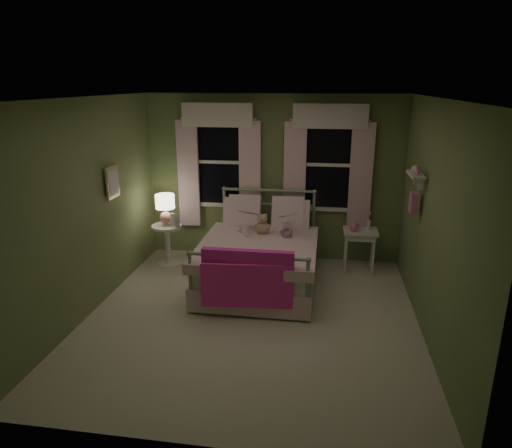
% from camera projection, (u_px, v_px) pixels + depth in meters
% --- Properties ---
extents(room_shell, '(4.20, 4.20, 4.20)m').
position_uv_depth(room_shell, '(251.00, 216.00, 5.20)').
color(room_shell, beige).
rests_on(room_shell, ground).
extents(bed, '(1.58, 2.04, 1.18)m').
position_uv_depth(bed, '(260.00, 258.00, 6.42)').
color(bed, white).
rests_on(bed, ground).
extents(pink_throw, '(1.10, 0.19, 0.71)m').
position_uv_depth(pink_throw, '(247.00, 272.00, 5.39)').
color(pink_throw, '#DE2BA1').
rests_on(pink_throw, bed).
extents(child_left, '(0.32, 0.25, 0.77)m').
position_uv_depth(child_left, '(245.00, 211.00, 6.69)').
color(child_left, '#F7D1DD').
rests_on(child_left, bed).
extents(child_right, '(0.39, 0.33, 0.69)m').
position_uv_depth(child_right, '(283.00, 215.00, 6.62)').
color(child_right, '#F7D1DD').
rests_on(child_right, bed).
extents(book_left, '(0.23, 0.18, 0.26)m').
position_uv_depth(book_left, '(242.00, 215.00, 6.45)').
color(book_left, beige).
rests_on(book_left, child_left).
extents(book_right, '(0.23, 0.19, 0.26)m').
position_uv_depth(book_right, '(281.00, 219.00, 6.38)').
color(book_right, beige).
rests_on(book_right, child_right).
extents(teddy_bear, '(0.24, 0.20, 0.32)m').
position_uv_depth(teddy_bear, '(262.00, 225.00, 6.55)').
color(teddy_bear, tan).
rests_on(teddy_bear, bed).
extents(nightstand_left, '(0.46, 0.46, 0.65)m').
position_uv_depth(nightstand_left, '(167.00, 239.00, 7.09)').
color(nightstand_left, white).
rests_on(nightstand_left, ground).
extents(table_lamp, '(0.29, 0.29, 0.46)m').
position_uv_depth(table_lamp, '(165.00, 206.00, 6.93)').
color(table_lamp, '#D98084').
rests_on(table_lamp, nightstand_left).
extents(book_nightstand, '(0.22, 0.26, 0.02)m').
position_uv_depth(book_nightstand, '(171.00, 227.00, 6.93)').
color(book_nightstand, beige).
rests_on(book_nightstand, nightstand_left).
extents(nightstand_right, '(0.50, 0.40, 0.64)m').
position_uv_depth(nightstand_right, '(360.00, 236.00, 6.83)').
color(nightstand_right, white).
rests_on(nightstand_right, ground).
extents(pink_toy, '(0.14, 0.19, 0.14)m').
position_uv_depth(pink_toy, '(354.00, 226.00, 6.79)').
color(pink_toy, pink).
rests_on(pink_toy, nightstand_right).
extents(bud_vase, '(0.06, 0.06, 0.28)m').
position_uv_depth(bud_vase, '(369.00, 220.00, 6.78)').
color(bud_vase, white).
rests_on(bud_vase, nightstand_right).
extents(window_left, '(1.34, 0.13, 1.96)m').
position_uv_depth(window_left, '(219.00, 158.00, 7.14)').
color(window_left, black).
rests_on(window_left, room_shell).
extents(window_right, '(1.34, 0.13, 1.96)m').
position_uv_depth(window_right, '(328.00, 161.00, 6.90)').
color(window_right, black).
rests_on(window_right, room_shell).
extents(wall_shelf, '(0.15, 0.50, 0.60)m').
position_uv_depth(wall_shelf, '(415.00, 189.00, 5.52)').
color(wall_shelf, white).
rests_on(wall_shelf, room_shell).
extents(framed_picture, '(0.03, 0.32, 0.42)m').
position_uv_depth(framed_picture, '(112.00, 182.00, 5.99)').
color(framed_picture, beige).
rests_on(framed_picture, room_shell).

